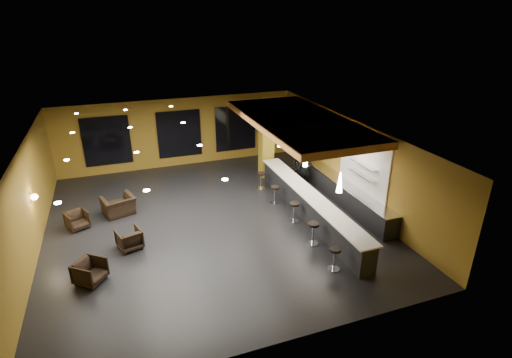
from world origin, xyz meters
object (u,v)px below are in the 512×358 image
object	(u,v)px
pendant_0	(340,182)
bar_stool_2	(294,210)
prep_counter	(347,195)
armchair_c	(77,220)
bar_stool_0	(335,256)
staff_c	(300,165)
armchair_b	(129,239)
bar_stool_3	(275,193)
pendant_1	(306,158)
pendant_2	(280,139)
staff_b	(301,169)
armchair_d	(119,206)
column	(266,142)
bar_stool_1	(313,231)
bar_counter	(309,206)
staff_a	(304,170)
armchair_a	(90,272)
bar_stool_4	(261,178)

from	to	relation	value
pendant_0	bar_stool_2	distance (m)	2.76
prep_counter	bar_stool_2	size ratio (longest dim) A/B	7.59
armchair_c	bar_stool_0	size ratio (longest dim) A/B	0.96
staff_c	bar_stool_2	xyz separation A→B (m)	(-1.92, -3.53, -0.30)
armchair_b	armchair_c	size ratio (longest dim) A/B	1.06
bar_stool_0	bar_stool_3	size ratio (longest dim) A/B	1.02
pendant_1	armchair_c	size ratio (longest dim) A/B	0.94
pendant_1	pendant_2	xyz separation A→B (m)	(0.00, 2.50, 0.00)
pendant_2	armchair_c	xyz separation A→B (m)	(-8.47, -0.76, -2.01)
pendant_2	staff_b	distance (m)	1.92
pendant_1	pendant_2	world-z (taller)	same
pendant_2	armchair_d	bearing A→B (deg)	-178.86
column	staff_c	bearing A→B (deg)	-41.77
pendant_2	bar_stool_1	bearing A→B (deg)	-98.70
bar_counter	staff_a	bearing A→B (deg)	67.74
armchair_b	bar_stool_2	world-z (taller)	bar_stool_2
column	staff_b	bearing A→B (deg)	-54.54
armchair_c	bar_stool_2	size ratio (longest dim) A/B	0.94
armchair_a	armchair_d	distance (m)	4.32
armchair_d	bar_stool_0	size ratio (longest dim) A/B	1.52
staff_c	armchair_c	world-z (taller)	staff_c
pendant_0	bar_stool_2	bearing A→B (deg)	108.78
prep_counter	pendant_0	bearing A→B (deg)	-128.66
armchair_a	pendant_0	bearing A→B (deg)	-56.57
pendant_0	armchair_a	distance (m)	8.23
column	bar_stool_1	distance (m)	6.50
bar_stool_2	bar_stool_4	bearing A→B (deg)	91.79
column	pendant_0	world-z (taller)	column
column	staff_c	distance (m)	1.93
staff_c	pendant_2	bearing A→B (deg)	-157.89
pendant_0	bar_counter	bearing A→B (deg)	90.00
prep_counter	armchair_c	bearing A→B (deg)	170.57
prep_counter	bar_stool_4	bearing A→B (deg)	135.03
bar_stool_2	armchair_c	bearing A→B (deg)	163.63
column	armchair_b	xyz separation A→B (m)	(-6.73, -4.43, -1.39)
bar_stool_1	armchair_a	bearing A→B (deg)	176.87
pendant_1	armchair_b	distance (m)	7.03
column	bar_stool_1	xyz separation A→B (m)	(-0.73, -6.34, -1.22)
pendant_0	prep_counter	bearing A→B (deg)	51.34
pendant_1	bar_stool_3	bearing A→B (deg)	123.41
bar_stool_4	armchair_a	bearing A→B (deg)	-147.37
staff_b	bar_stool_2	world-z (taller)	staff_b
armchair_b	bar_stool_3	bearing A→B (deg)	177.40
bar_stool_4	staff_a	bearing A→B (deg)	-19.22
prep_counter	bar_stool_3	world-z (taller)	prep_counter
bar_stool_2	bar_stool_3	world-z (taller)	bar_stool_2
column	bar_stool_3	distance (m)	3.30
armchair_a	bar_stool_2	xyz separation A→B (m)	(7.30, 1.29, 0.14)
prep_counter	pendant_2	distance (m)	3.73
staff_c	armchair_b	size ratio (longest dim) A/B	2.07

